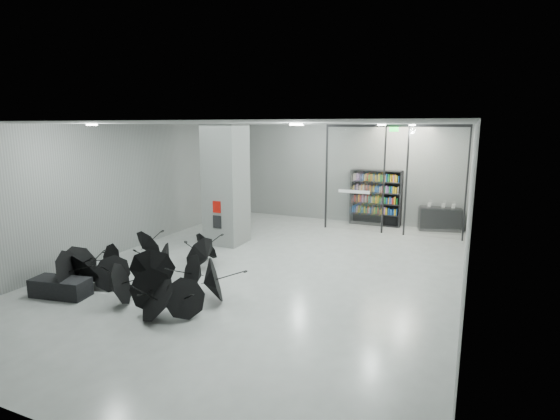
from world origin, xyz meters
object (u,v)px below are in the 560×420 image
at_px(shop_counter, 440,219).
at_px(bench, 61,287).
at_px(bookshelf, 376,198).
at_px(column, 226,185).
at_px(umbrella_cluster, 147,276).

bearing_deg(shop_counter, bench, -139.74).
bearing_deg(bookshelf, bench, -116.13).
height_order(bench, shop_counter, shop_counter).
height_order(column, shop_counter, column).
bearing_deg(bookshelf, umbrella_cluster, -111.36).
bearing_deg(shop_counter, bookshelf, 167.57).
relative_size(bench, umbrella_cluster, 0.26).
bearing_deg(shop_counter, column, -157.32).
bearing_deg(umbrella_cluster, bookshelf, 68.24).
relative_size(bench, shop_counter, 0.89).
bearing_deg(bench, shop_counter, 44.01).
height_order(column, bookshelf, column).
relative_size(column, bench, 2.97).
distance_m(bench, bookshelf, 11.74).
relative_size(bookshelf, shop_counter, 1.47).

